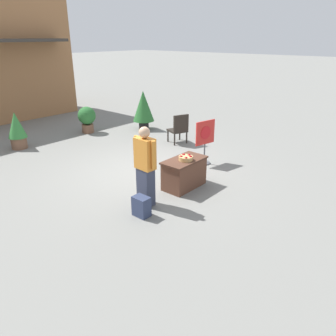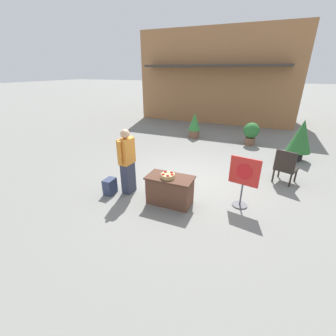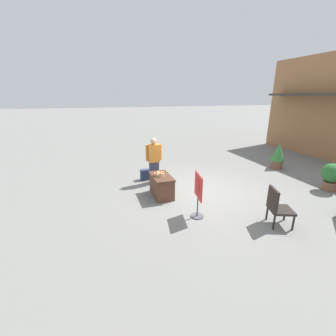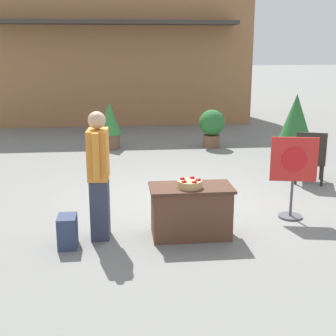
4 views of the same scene
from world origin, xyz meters
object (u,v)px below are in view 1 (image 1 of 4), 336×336
Objects in this scene: person_visitor at (145,166)px; backpack at (141,206)px; display_table at (184,173)px; potted_plant_near_right at (87,118)px; apple_basket at (186,158)px; potted_plant_far_right at (143,107)px; patio_chair at (179,128)px; poster_board at (205,140)px; potted_plant_near_left at (17,129)px.

backpack is (-0.42, -0.28, -0.68)m from person_visitor.
display_table is at bearing -0.00° from person_visitor.
person_visitor is 1.76× the size of potted_plant_near_right.
potted_plant_far_right is at bearing 55.01° from apple_basket.
backpack is 0.28× the size of potted_plant_far_right.
display_table is 0.75× the size of potted_plant_far_right.
patio_chair is (3.85, 2.21, -0.35)m from person_visitor.
person_visitor is at bearing -115.08° from potted_plant_near_right.
person_visitor is at bearing 176.52° from display_table.
potted_plant_far_right is (1.53, 3.94, 0.16)m from poster_board.
display_table is 1.34m from person_visitor.
potted_plant_near_right is (3.07, 5.95, 0.36)m from backpack.
person_visitor is 2.90m from poster_board.
poster_board is 6.04m from potted_plant_near_left.
person_visitor is at bearing 33.54° from backpack.
poster_board reaches higher than backpack.
poster_board is 2.01m from patio_chair.
apple_basket is 0.19× the size of person_visitor.
person_visitor is at bearing -134.83° from potted_plant_far_right.
backpack is (-1.65, -0.20, -0.15)m from display_table.
poster_board is at bearing -62.27° from potted_plant_near_left.
patio_chair is 1.03× the size of potted_plant_near_right.
backpack is at bearing -175.11° from apple_basket.
patio_chair is 5.24m from potted_plant_near_left.
potted_plant_far_right reaches higher than patio_chair.
patio_chair is at bearing 33.33° from person_visitor.
potted_plant_near_left reaches higher than patio_chair.
display_table is at bearing -78.63° from potted_plant_near_left.
potted_plant_near_left is 1.21× the size of potted_plant_near_right.
backpack is 6.74m from potted_plant_far_right.
potted_plant_near_right is at bearing -3.02° from potted_plant_near_left.
poster_board is at bearing -87.78° from potted_plant_near_right.
person_visitor is 1.16× the size of potted_plant_far_right.
apple_basket is 5.99m from potted_plant_near_right.
potted_plant_far_right reaches higher than backpack.
potted_plant_near_right is (1.45, 5.81, -0.20)m from apple_basket.
person_visitor is at bearing -69.82° from poster_board.
person_visitor reaches higher than apple_basket.
potted_plant_near_left is at bearing 162.12° from potted_plant_far_right.
potted_plant_near_right is at bearing 68.40° from person_visitor.
poster_board is (2.86, 0.47, -0.18)m from person_visitor.
patio_chair is at bearing 41.08° from display_table.
apple_basket is (-0.03, -0.06, 0.41)m from display_table.
patio_chair is at bearing -70.92° from potted_plant_near_right.
display_table is 0.90× the size of poster_board.
poster_board reaches higher than display_table.
potted_plant_near_right is at bearing 40.17° from patio_chair.
display_table is at bearing -103.91° from potted_plant_near_right.
person_visitor is at bearing 140.94° from patio_chair.
potted_plant_near_left is at bearing 176.98° from potted_plant_near_right.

